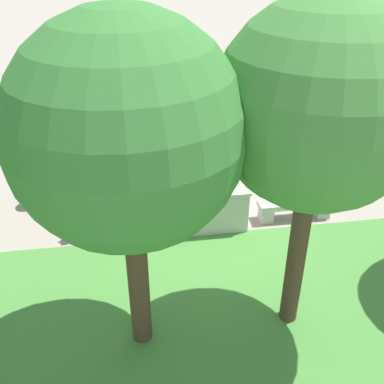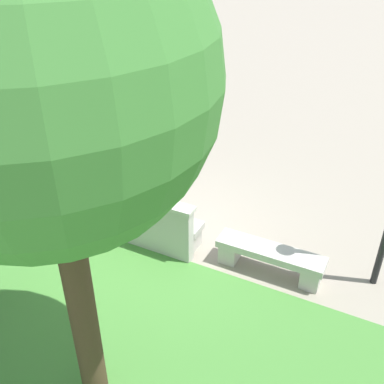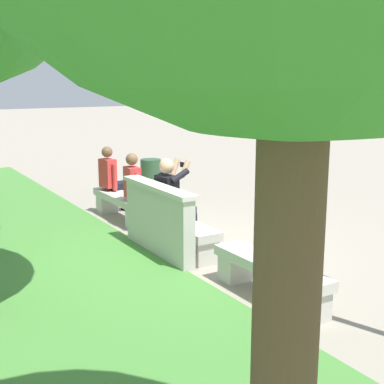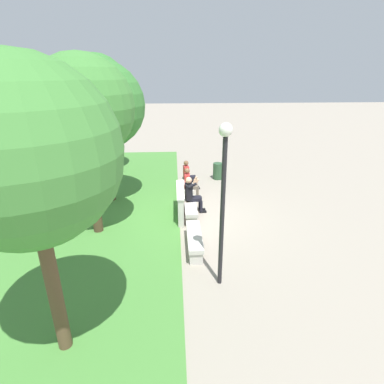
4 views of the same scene
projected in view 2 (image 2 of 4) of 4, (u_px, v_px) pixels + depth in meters
ground_plane at (157, 236)px, 7.89m from camera, size 80.00×80.00×0.00m
bench_main at (270, 257)px, 6.95m from camera, size 1.68×0.40×0.45m
bench_near at (156, 222)px, 7.73m from camera, size 1.68×0.40×0.45m
bench_mid at (63, 194)px, 8.52m from camera, size 1.68×0.40×0.45m
backrest_wall_with_plaque at (145, 222)px, 7.36m from camera, size 1.77×0.24×1.01m
person_photographer at (142, 194)px, 7.68m from camera, size 0.50×0.75×1.32m
person_distant at (87, 182)px, 8.16m from camera, size 0.48×0.69×1.26m
person_companion at (42, 169)px, 8.57m from camera, size 0.47×0.71×1.26m
backpack at (91, 186)px, 8.12m from camera, size 0.28×0.24×0.43m
tree_right_background at (41, 82)px, 3.36m from camera, size 2.79×2.79×5.15m
trash_bin at (46, 142)px, 10.27m from camera, size 0.44×0.44×0.75m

